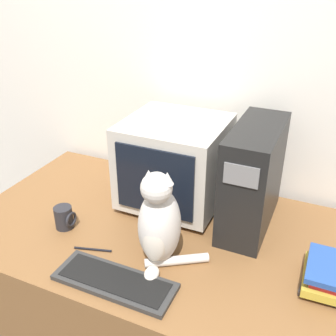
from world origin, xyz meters
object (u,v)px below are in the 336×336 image
(computer_tower, at_px, (253,177))
(pen, at_px, (93,249))
(keyboard, at_px, (115,281))
(crt_monitor, at_px, (175,162))
(cat, at_px, (159,224))
(book_stack, at_px, (327,276))
(mug, at_px, (64,218))

(computer_tower, distance_m, pen, 0.69)
(keyboard, relative_size, pen, 2.97)
(crt_monitor, relative_size, pen, 2.92)
(crt_monitor, distance_m, cat, 0.41)
(book_stack, height_order, pen, book_stack)
(computer_tower, distance_m, keyboard, 0.67)
(crt_monitor, relative_size, book_stack, 1.97)
(cat, relative_size, mug, 4.00)
(pen, bearing_deg, cat, 12.72)
(crt_monitor, distance_m, pen, 0.51)
(cat, distance_m, pen, 0.31)
(crt_monitor, xyz_separation_m, pen, (-0.15, -0.45, -0.20))
(cat, distance_m, mug, 0.46)
(keyboard, bearing_deg, crt_monitor, 92.08)
(computer_tower, xyz_separation_m, cat, (-0.24, -0.37, -0.05))
(pen, bearing_deg, computer_tower, 40.61)
(pen, bearing_deg, keyboard, -34.94)
(computer_tower, xyz_separation_m, keyboard, (-0.33, -0.55, -0.21))
(keyboard, relative_size, book_stack, 2.00)
(book_stack, relative_size, pen, 1.48)
(crt_monitor, relative_size, keyboard, 0.98)
(keyboard, bearing_deg, cat, 63.24)
(crt_monitor, bearing_deg, mug, -132.50)
(mug, bearing_deg, keyboard, -28.85)
(cat, relative_size, pen, 2.68)
(cat, bearing_deg, book_stack, 0.96)
(crt_monitor, xyz_separation_m, cat, (0.11, -0.39, -0.04))
(computer_tower, bearing_deg, book_stack, -38.24)
(pen, bearing_deg, mug, 157.28)
(pen, relative_size, mug, 1.49)
(computer_tower, height_order, mug, computer_tower)
(pen, height_order, mug, mug)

